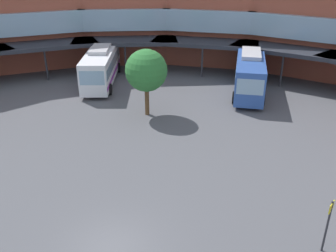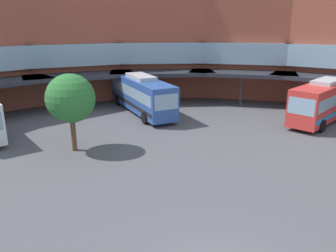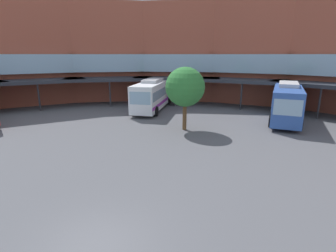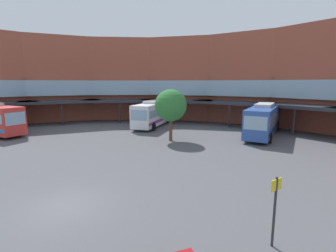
% 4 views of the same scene
% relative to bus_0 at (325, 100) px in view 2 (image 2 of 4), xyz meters
% --- Properties ---
extents(station_building, '(72.69, 33.72, 13.54)m').
position_rel_bus_0_xyz_m(station_building, '(-19.80, 9.13, 4.55)').
color(station_building, '#9E4C38').
rests_on(station_building, ground).
extents(bus_0, '(10.91, 6.62, 3.90)m').
position_rel_bus_0_xyz_m(bus_0, '(0.00, 0.00, 0.00)').
color(bus_0, red).
rests_on(bus_0, ground).
extents(bus_2, '(3.27, 11.89, 3.83)m').
position_rel_bus_0_xyz_m(bus_2, '(-14.64, 9.65, -0.04)').
color(bus_2, '#2D519E').
rests_on(bus_2, ground).
extents(plaza_tree, '(3.44, 3.44, 5.57)m').
position_rel_bus_0_xyz_m(plaza_tree, '(-22.64, 1.31, 1.86)').
color(plaza_tree, brown).
rests_on(plaza_tree, ground).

